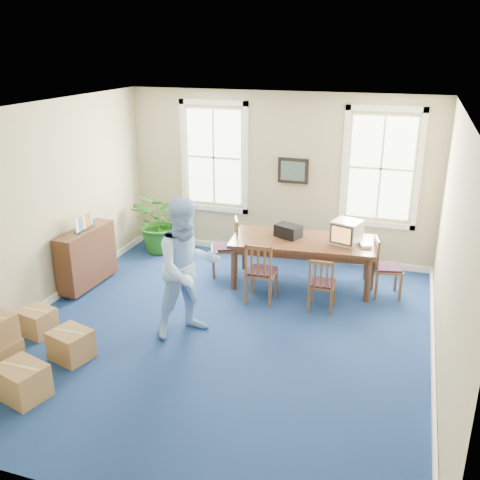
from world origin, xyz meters
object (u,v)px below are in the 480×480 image
(crt_tv, at_px, (347,232))
(potted_plant, at_px, (161,222))
(cardboard_boxes, at_px, (14,340))
(man, at_px, (188,268))
(chair_near_left, at_px, (262,271))
(credenza, at_px, (87,260))
(conference_table, at_px, (302,262))

(crt_tv, height_order, potted_plant, potted_plant)
(crt_tv, distance_m, cardboard_boxes, 5.34)
(crt_tv, xyz_separation_m, man, (-1.93, -2.22, -0.01))
(chair_near_left, height_order, potted_plant, potted_plant)
(crt_tv, distance_m, chair_near_left, 1.60)
(credenza, xyz_separation_m, cardboard_boxes, (0.52, -2.46, -0.09))
(chair_near_left, bearing_deg, credenza, 6.86)
(cardboard_boxes, bearing_deg, man, 40.64)
(man, height_order, cardboard_boxes, man)
(chair_near_left, relative_size, credenza, 0.82)
(conference_table, distance_m, cardboard_boxes, 4.77)
(conference_table, bearing_deg, man, -125.16)
(conference_table, height_order, chair_near_left, chair_near_left)
(conference_table, distance_m, man, 2.55)
(conference_table, bearing_deg, crt_tv, -1.49)
(potted_plant, bearing_deg, chair_near_left, -30.29)
(man, bearing_deg, potted_plant, 74.91)
(credenza, bearing_deg, potted_plant, 77.43)
(conference_table, xyz_separation_m, chair_near_left, (-0.50, -0.83, 0.10))
(man, xyz_separation_m, potted_plant, (-1.80, 2.80, -0.39))
(crt_tv, bearing_deg, man, -113.72)
(credenza, distance_m, potted_plant, 1.95)
(crt_tv, relative_size, credenza, 0.38)
(cardboard_boxes, bearing_deg, crt_tv, 45.23)
(crt_tv, relative_size, potted_plant, 0.38)
(crt_tv, bearing_deg, potted_plant, -171.46)
(chair_near_left, bearing_deg, crt_tv, -144.82)
(man, distance_m, potted_plant, 3.35)
(crt_tv, xyz_separation_m, credenza, (-4.25, -1.30, -0.54))
(crt_tv, bearing_deg, chair_near_left, -126.61)
(crt_tv, relative_size, man, 0.23)
(crt_tv, height_order, credenza, crt_tv)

